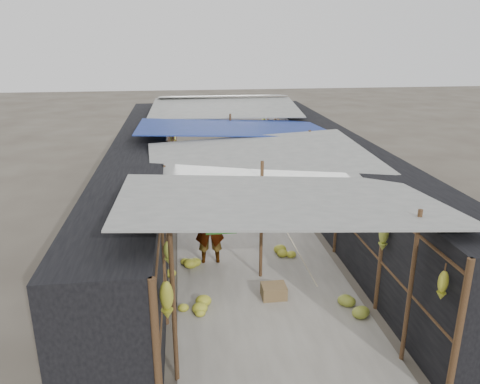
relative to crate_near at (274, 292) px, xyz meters
name	(u,v)px	position (x,y,z in m)	size (l,w,h in m)	color
ground	(292,369)	(-0.11, -2.10, -0.14)	(80.00, 80.00, 0.00)	#6B6356
aisle_slab	(240,217)	(-0.11, 4.40, -0.13)	(3.60, 16.00, 0.02)	#9E998E
stall_left	(142,183)	(-2.81, 4.40, 1.01)	(1.40, 15.00, 2.30)	black
stall_right	(333,176)	(2.59, 4.40, 1.01)	(1.40, 15.00, 2.30)	black
crate_near	(274,292)	(0.00, 0.00, 0.00)	(0.48, 0.39, 0.29)	olive
crate_mid	(256,223)	(0.21, 3.61, 0.00)	(0.48, 0.39, 0.29)	olive
crate_back	(232,200)	(-0.20, 5.58, -0.02)	(0.41, 0.33, 0.26)	olive
black_basin	(265,174)	(1.32, 8.43, -0.06)	(0.54, 0.54, 0.16)	black
vendor_elderly	(209,226)	(-1.16, 1.72, 0.77)	(0.67, 0.44, 1.83)	white
shopper_blue	(227,171)	(-0.30, 6.13, 0.76)	(0.88, 0.68, 1.81)	#1F509B
vendor_seated	(269,162)	(1.59, 8.96, 0.24)	(0.50, 0.29, 0.77)	#4A4540
market_canopy	(240,133)	(-0.08, 4.71, 2.27)	(5.62, 15.20, 2.77)	brown
hanging_bananas	(234,161)	(-0.25, 4.66, 1.49)	(3.95, 14.38, 0.88)	#ABAC2C
floor_bananas	(238,215)	(-0.20, 4.21, 0.01)	(3.85, 9.78, 0.35)	#ABAC2C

